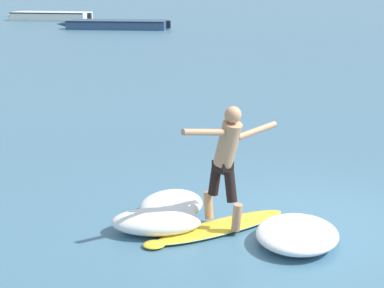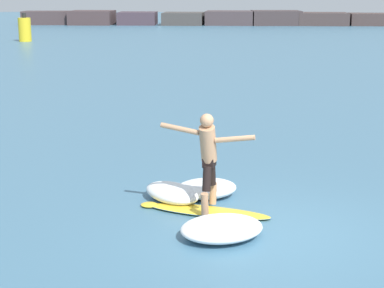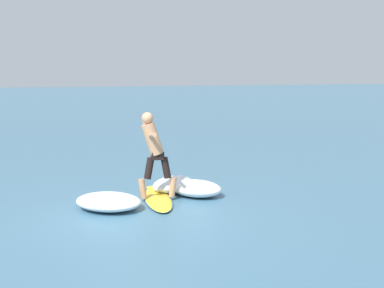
% 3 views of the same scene
% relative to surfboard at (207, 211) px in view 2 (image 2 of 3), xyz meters
% --- Properties ---
extents(ground_plane, '(200.00, 200.00, 0.00)m').
position_rel_surfboard_xyz_m(ground_plane, '(1.07, -0.89, -0.04)').
color(ground_plane, teal).
extents(rock_jetty_breakwater, '(50.99, 4.86, 1.55)m').
position_rel_surfboard_xyz_m(rock_jetty_breakwater, '(3.03, 61.11, 0.67)').
color(rock_jetty_breakwater, '#453738').
rests_on(rock_jetty_breakwater, ground).
extents(surfboard, '(2.48, 1.15, 0.21)m').
position_rel_surfboard_xyz_m(surfboard, '(0.00, 0.00, 0.00)').
color(surfboard, yellow).
rests_on(surfboard, ground).
extents(surfer, '(1.66, 0.83, 1.79)m').
position_rel_surfboard_xyz_m(surfer, '(0.02, -0.09, 1.10)').
color(surfer, tan).
rests_on(surfer, surfboard).
extents(channel_marker_buoy, '(0.95, 0.95, 2.13)m').
position_rel_surfboard_xyz_m(channel_marker_buoy, '(-14.58, 37.67, 0.88)').
color(channel_marker_buoy, yellow).
rests_on(channel_marker_buoy, ground).
extents(wave_foam_at_tail, '(1.47, 1.32, 0.34)m').
position_rel_surfboard_xyz_m(wave_foam_at_tail, '(-0.03, 0.92, 0.13)').
color(wave_foam_at_tail, white).
rests_on(wave_foam_at_tail, ground).
extents(wave_foam_at_nose, '(1.44, 1.49, 0.33)m').
position_rel_surfboard_xyz_m(wave_foam_at_nose, '(-0.67, 0.63, 0.13)').
color(wave_foam_at_nose, white).
rests_on(wave_foam_at_nose, ground).
extents(wave_foam_beside, '(1.76, 1.66, 0.30)m').
position_rel_surfboard_xyz_m(wave_foam_beside, '(0.27, -1.14, 0.11)').
color(wave_foam_beside, white).
rests_on(wave_foam_beside, ground).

